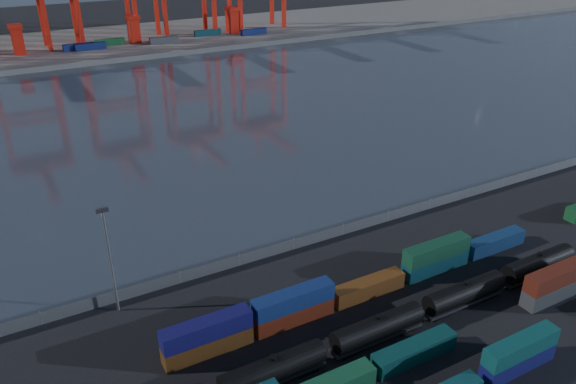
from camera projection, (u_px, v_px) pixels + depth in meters
ground at (399, 350)px, 73.13m from camera, size 700.00×700.00×0.00m
harbor_water at (157, 119)px, 155.36m from camera, size 700.00×700.00×0.00m
far_quay at (82, 45)px, 237.16m from camera, size 700.00×70.00×2.00m
container_row_mid at (438, 339)px, 72.50m from camera, size 141.45×2.45×5.21m
container_row_north at (315, 303)px, 78.83m from camera, size 141.98×2.42×5.16m
tanker_string at (328, 348)px, 70.39m from camera, size 91.40×2.99×4.27m
waterfront_fence at (294, 244)px, 94.61m from camera, size 160.12×0.12×2.20m
yard_light_mast at (110, 256)px, 76.34m from camera, size 1.60×0.40×16.60m
quay_containers at (60, 49)px, 219.98m from camera, size 172.58×10.99×2.60m
straddle_carriers at (78, 33)px, 225.20m from camera, size 140.00×7.00×11.10m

